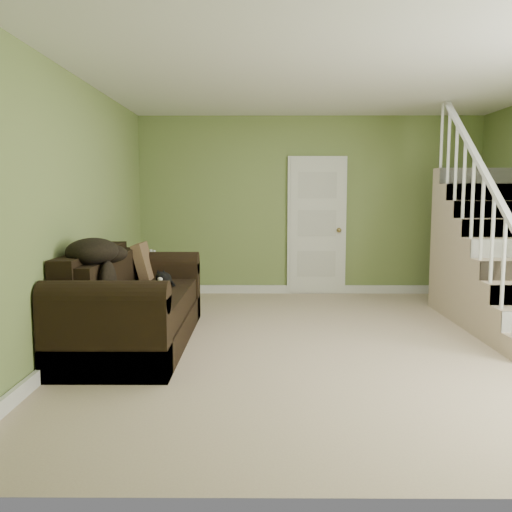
{
  "coord_description": "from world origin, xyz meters",
  "views": [
    {
      "loc": [
        -0.75,
        -5.24,
        1.49
      ],
      "look_at": [
        -0.78,
        0.07,
        0.87
      ],
      "focal_mm": 38.0,
      "sensor_mm": 36.0,
      "label": 1
    }
  ],
  "objects_px": {
    "cat": "(163,280)",
    "side_table": "(151,287)",
    "banana": "(139,302)",
    "sofa": "(130,308)"
  },
  "relations": [
    {
      "from": "banana",
      "to": "side_table",
      "type": "bearing_deg",
      "value": 53.58
    },
    {
      "from": "sofa",
      "to": "cat",
      "type": "height_order",
      "value": "sofa"
    },
    {
      "from": "cat",
      "to": "side_table",
      "type": "bearing_deg",
      "value": 107.47
    },
    {
      "from": "side_table",
      "to": "cat",
      "type": "xyz_separation_m",
      "value": [
        0.41,
        -1.34,
        0.31
      ]
    },
    {
      "from": "side_table",
      "to": "banana",
      "type": "height_order",
      "value": "side_table"
    },
    {
      "from": "sofa",
      "to": "side_table",
      "type": "xyz_separation_m",
      "value": [
        -0.13,
        1.66,
        -0.08
      ]
    },
    {
      "from": "sofa",
      "to": "banana",
      "type": "xyz_separation_m",
      "value": [
        0.22,
        -0.58,
        0.18
      ]
    },
    {
      "from": "side_table",
      "to": "cat",
      "type": "bearing_deg",
      "value": -73.05
    },
    {
      "from": "banana",
      "to": "cat",
      "type": "bearing_deg",
      "value": 41.13
    },
    {
      "from": "side_table",
      "to": "cat",
      "type": "distance_m",
      "value": 1.43
    }
  ]
}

